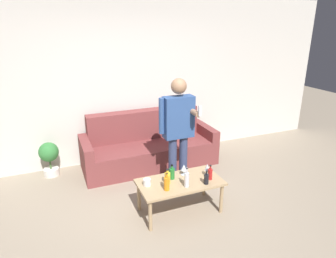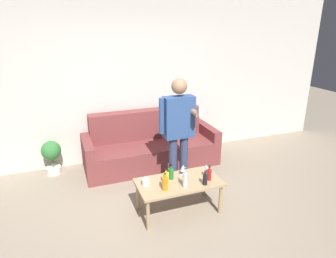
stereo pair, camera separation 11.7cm
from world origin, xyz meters
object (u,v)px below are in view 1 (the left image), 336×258
(couch, at_px, (149,147))
(bottle_orange, at_px, (206,179))
(coffee_table, at_px, (180,185))
(person_standing_front, at_px, (178,126))

(couch, bearing_deg, bottle_orange, -83.22)
(coffee_table, xyz_separation_m, person_standing_front, (0.23, 0.59, 0.56))
(coffee_table, bearing_deg, person_standing_front, 68.72)
(couch, distance_m, person_standing_front, 1.07)
(couch, height_order, person_standing_front, person_standing_front)
(couch, height_order, bottle_orange, couch)
(bottle_orange, xyz_separation_m, person_standing_front, (-0.04, 0.77, 0.44))
(couch, xyz_separation_m, bottle_orange, (0.19, -1.62, 0.19))
(couch, xyz_separation_m, person_standing_front, (0.16, -0.85, 0.63))
(person_standing_front, bearing_deg, coffee_table, -111.28)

